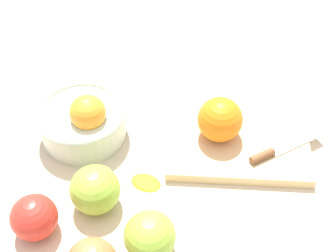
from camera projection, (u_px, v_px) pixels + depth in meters
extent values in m
plane|color=beige|center=(146.00, 183.00, 0.78)|extent=(2.40, 2.40, 0.00)
cylinder|color=beige|center=(83.00, 123.00, 0.83)|extent=(0.15, 0.15, 0.06)
torus|color=beige|center=(80.00, 111.00, 0.81)|extent=(0.16, 0.16, 0.02)
sphere|color=orange|center=(88.00, 113.00, 0.79)|extent=(0.06, 0.06, 0.06)
cube|color=#DBB77F|center=(238.00, 149.00, 0.82)|extent=(0.26, 0.16, 0.02)
sphere|color=orange|center=(220.00, 119.00, 0.80)|extent=(0.08, 0.08, 0.08)
cube|color=silver|center=(297.00, 141.00, 0.81)|extent=(0.10, 0.08, 0.00)
cylinder|color=brown|center=(262.00, 156.00, 0.78)|extent=(0.04, 0.04, 0.01)
sphere|color=red|center=(34.00, 217.00, 0.69)|extent=(0.07, 0.07, 0.07)
sphere|color=#8EB738|center=(95.00, 190.00, 0.72)|extent=(0.08, 0.08, 0.08)
sphere|color=#8EB738|center=(150.00, 236.00, 0.67)|extent=(0.08, 0.08, 0.08)
ellipsoid|color=orange|center=(143.00, 183.00, 0.77)|extent=(0.06, 0.05, 0.01)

